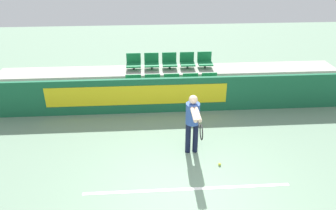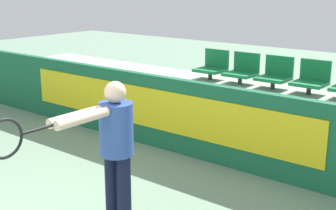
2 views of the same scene
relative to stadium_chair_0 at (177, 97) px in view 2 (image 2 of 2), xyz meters
name	(u,v)px [view 2 (image 2 of 2)]	position (x,y,z in m)	size (l,w,h in m)	color
barrier_wall	(213,124)	(1.19, -0.73, -0.05)	(11.88, 0.14, 1.10)	#19603D
bleacher_tier_front	(237,138)	(1.22, -0.12, -0.42)	(11.48, 1.04, 0.37)	#ADA89E
bleacher_tier_middle	(270,111)	(1.22, 0.92, -0.23)	(11.48, 1.04, 0.75)	#ADA89E
stadium_chair_0	(177,97)	(0.00, 0.00, 0.00)	(0.49, 0.46, 0.52)	#333333
stadium_chair_1	(208,103)	(0.61, 0.00, 0.00)	(0.49, 0.46, 0.52)	#333333
stadium_chair_2	(242,110)	(1.22, 0.00, 0.00)	(0.49, 0.46, 0.52)	#333333
stadium_chair_3	(280,117)	(1.83, 0.00, 0.00)	(0.49, 0.46, 0.52)	#333333
stadium_chair_4	(323,125)	(2.45, 0.00, 0.00)	(0.49, 0.46, 0.52)	#333333
stadium_chair_5	(213,66)	(0.00, 1.04, 0.37)	(0.49, 0.46, 0.52)	#333333
stadium_chair_6	(243,70)	(0.61, 1.04, 0.37)	(0.49, 0.46, 0.52)	#333333
stadium_chair_7	(275,74)	(1.22, 1.04, 0.37)	(0.49, 0.46, 0.52)	#333333
stadium_chair_8	(311,79)	(1.83, 1.04, 0.37)	(0.49, 0.46, 0.52)	#333333
tennis_player	(111,142)	(1.48, -2.95, 0.35)	(0.33, 1.52, 1.54)	black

